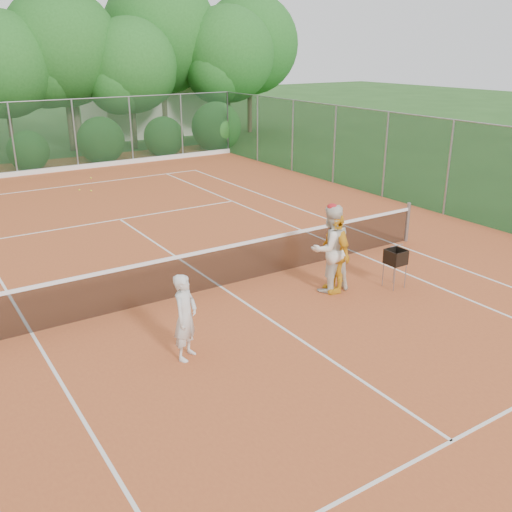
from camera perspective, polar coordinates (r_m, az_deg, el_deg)
The scene contains 14 objects.
ground at distance 12.92m, azimuth -3.52°, elevation -3.18°, with size 120.00×120.00×0.00m, color #244E1B.
clay_court at distance 12.91m, azimuth -3.52°, elevation -3.14°, with size 18.00×36.00×0.02m, color #B8572A.
club_building at distance 37.57m, azimuth -10.02°, elevation 14.37°, with size 8.00×5.00×3.00m, color beige.
tennis_net at distance 12.71m, azimuth -3.57°, elevation -0.98°, with size 11.97×0.10×1.10m.
player_white at distance 9.82m, azimuth -7.07°, elevation -6.08°, with size 0.57×0.37×1.55m, color silver.
player_center_grp at distance 12.47m, azimuth 7.43°, elevation 0.77°, with size 0.99×0.79×1.99m.
player_yellow at distance 12.47m, azimuth 7.96°, elevation 0.36°, with size 1.06×0.44×1.81m, color gold.
ball_hopper at distance 13.00m, azimuth 13.80°, elevation -0.16°, with size 0.39×0.39×0.89m.
stray_ball_a at distance 24.58m, azimuth -16.18°, elevation 7.51°, with size 0.07×0.07×0.07m, color #D5E435.
stray_ball_b at distance 22.60m, azimuth -17.24°, elevation 6.34°, with size 0.07×0.07×0.07m, color #CAD832.
stray_ball_c at distance 22.34m, azimuth -16.17°, elevation 6.29°, with size 0.07×0.07×0.07m, color #C5D631.
court_markings at distance 12.91m, azimuth -3.53°, elevation -3.09°, with size 11.03×23.83×0.01m.
fence_back at distance 26.25m, azimuth -20.38°, elevation 11.09°, with size 18.07×0.07×3.00m.
tropical_treeline at distance 31.41m, azimuth -20.94°, elevation 18.95°, with size 32.10×8.49×15.03m.
Camera 1 is at (-5.79, -10.35, 5.11)m, focal length 40.00 mm.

